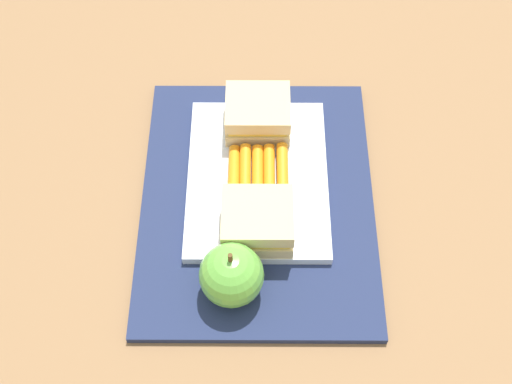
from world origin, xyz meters
TOP-DOWN VIEW (x-y plane):
  - ground_plane at (0.00, 0.00)m, footprint 2.40×2.40m
  - lunchbag_mat at (0.00, 0.00)m, footprint 0.36×0.28m
  - food_tray at (-0.03, 0.00)m, footprint 0.23×0.17m
  - sandwich_half_left at (-0.10, 0.00)m, footprint 0.07×0.08m
  - sandwich_half_right at (0.05, 0.00)m, footprint 0.07×0.08m
  - carrot_sticks_bundle at (-0.02, 0.00)m, footprint 0.08×0.07m
  - apple at (0.12, -0.03)m, footprint 0.07×0.07m

SIDE VIEW (x-z plane):
  - ground_plane at x=0.00m, z-range 0.00..0.00m
  - lunchbag_mat at x=0.00m, z-range 0.00..0.01m
  - food_tray at x=-0.03m, z-range 0.01..0.02m
  - carrot_sticks_bundle at x=-0.02m, z-range 0.02..0.04m
  - sandwich_half_left at x=-0.10m, z-range 0.02..0.07m
  - sandwich_half_right at x=0.05m, z-range 0.02..0.07m
  - apple at x=0.12m, z-range 0.00..0.09m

